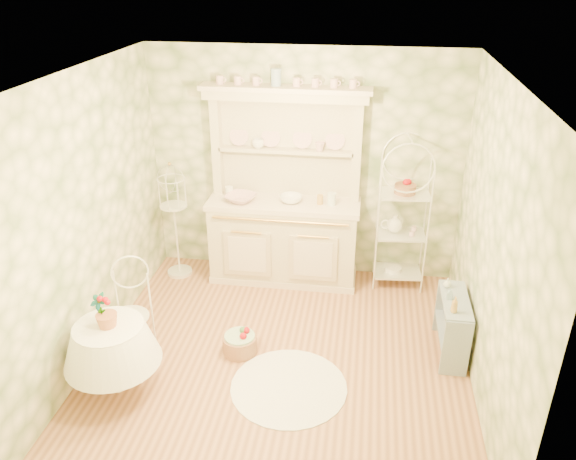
# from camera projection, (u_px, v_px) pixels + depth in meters

# --- Properties ---
(floor) EXTENTS (3.60, 3.60, 0.00)m
(floor) POSITION_uv_depth(u_px,v_px,m) (281.00, 357.00, 5.50)
(floor) COLOR tan
(floor) RESTS_ON ground
(ceiling) EXTENTS (3.60, 3.60, 0.00)m
(ceiling) POSITION_uv_depth(u_px,v_px,m) (279.00, 78.00, 4.31)
(ceiling) COLOR white
(ceiling) RESTS_ON floor
(wall_left) EXTENTS (3.60, 3.60, 0.00)m
(wall_left) POSITION_uv_depth(u_px,v_px,m) (86.00, 222.00, 5.14)
(wall_left) COLOR #F9EECE
(wall_left) RESTS_ON floor
(wall_right) EXTENTS (3.60, 3.60, 0.00)m
(wall_right) POSITION_uv_depth(u_px,v_px,m) (493.00, 248.00, 4.67)
(wall_right) COLOR #F9EECE
(wall_right) RESTS_ON floor
(wall_back) EXTENTS (3.60, 3.60, 0.00)m
(wall_back) POSITION_uv_depth(u_px,v_px,m) (304.00, 166.00, 6.51)
(wall_back) COLOR #F9EECE
(wall_back) RESTS_ON floor
(wall_front) EXTENTS (3.60, 3.60, 0.00)m
(wall_front) POSITION_uv_depth(u_px,v_px,m) (231.00, 369.00, 3.31)
(wall_front) COLOR #F9EECE
(wall_front) RESTS_ON floor
(kitchen_dresser) EXTENTS (1.87, 0.61, 2.29)m
(kitchen_dresser) POSITION_uv_depth(u_px,v_px,m) (284.00, 190.00, 6.38)
(kitchen_dresser) COLOR beige
(kitchen_dresser) RESTS_ON floor
(bakers_rack) EXTENTS (0.63, 0.47, 1.91)m
(bakers_rack) POSITION_uv_depth(u_px,v_px,m) (403.00, 210.00, 6.35)
(bakers_rack) COLOR white
(bakers_rack) RESTS_ON floor
(side_shelf) EXTENTS (0.35, 0.77, 0.64)m
(side_shelf) POSITION_uv_depth(u_px,v_px,m) (452.00, 325.00, 5.44)
(side_shelf) COLOR #8C9DB0
(side_shelf) RESTS_ON floor
(round_table) EXTENTS (0.72, 0.72, 0.70)m
(round_table) POSITION_uv_depth(u_px,v_px,m) (114.00, 360.00, 4.93)
(round_table) COLOR white
(round_table) RESTS_ON floor
(cafe_chair) EXTENTS (0.59, 0.59, 0.98)m
(cafe_chair) POSITION_uv_depth(u_px,v_px,m) (127.00, 314.00, 5.32)
(cafe_chair) COLOR white
(cafe_chair) RESTS_ON floor
(birdcage_stand) EXTENTS (0.41, 0.41, 1.53)m
(birdcage_stand) POSITION_uv_depth(u_px,v_px,m) (175.00, 217.00, 6.63)
(birdcage_stand) COLOR white
(birdcage_stand) RESTS_ON floor
(floor_basket) EXTENTS (0.45, 0.45, 0.23)m
(floor_basket) POSITION_uv_depth(u_px,v_px,m) (240.00, 342.00, 5.53)
(floor_basket) COLOR #A16E4F
(floor_basket) RESTS_ON floor
(lace_rug) EXTENTS (1.21, 1.21, 0.01)m
(lace_rug) POSITION_uv_depth(u_px,v_px,m) (289.00, 387.00, 5.12)
(lace_rug) COLOR white
(lace_rug) RESTS_ON floor
(bowl_floral) EXTENTS (0.43, 0.43, 0.08)m
(bowl_floral) POSITION_uv_depth(u_px,v_px,m) (241.00, 201.00, 6.43)
(bowl_floral) COLOR white
(bowl_floral) RESTS_ON kitchen_dresser
(bowl_white) EXTENTS (0.34, 0.34, 0.08)m
(bowl_white) POSITION_uv_depth(u_px,v_px,m) (291.00, 202.00, 6.41)
(bowl_white) COLOR white
(bowl_white) RESTS_ON kitchen_dresser
(cup_left) EXTENTS (0.17, 0.17, 0.11)m
(cup_left) POSITION_uv_depth(u_px,v_px,m) (258.00, 145.00, 6.35)
(cup_left) COLOR white
(cup_left) RESTS_ON kitchen_dresser
(cup_right) EXTENTS (0.14, 0.14, 0.10)m
(cup_right) POSITION_uv_depth(u_px,v_px,m) (320.00, 148.00, 6.26)
(cup_right) COLOR white
(cup_right) RESTS_ON kitchen_dresser
(potted_geranium) EXTENTS (0.19, 0.17, 0.31)m
(potted_geranium) POSITION_uv_depth(u_px,v_px,m) (101.00, 312.00, 4.71)
(potted_geranium) COLOR #3F7238
(potted_geranium) RESTS_ON round_table
(bottle_amber) EXTENTS (0.07, 0.07, 0.16)m
(bottle_amber) POSITION_uv_depth(u_px,v_px,m) (454.00, 306.00, 5.10)
(bottle_amber) COLOR #B48B3D
(bottle_amber) RESTS_ON side_shelf
(bottle_blue) EXTENTS (0.05, 0.05, 0.11)m
(bottle_blue) POSITION_uv_depth(u_px,v_px,m) (449.00, 295.00, 5.31)
(bottle_blue) COLOR #87A6BA
(bottle_blue) RESTS_ON side_shelf
(bottle_glass) EXTENTS (0.10, 0.10, 0.10)m
(bottle_glass) POSITION_uv_depth(u_px,v_px,m) (447.00, 284.00, 5.50)
(bottle_glass) COLOR silver
(bottle_glass) RESTS_ON side_shelf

